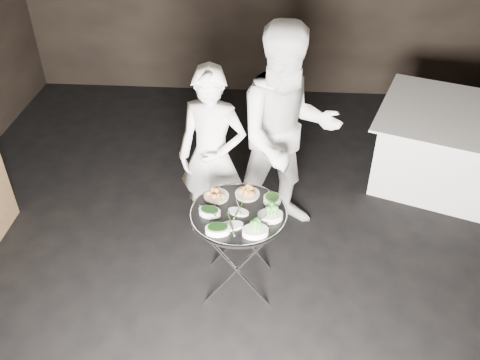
# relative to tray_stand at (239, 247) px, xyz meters

# --- Properties ---
(floor) EXTENTS (6.00, 7.00, 0.05)m
(floor) POSITION_rel_tray_stand_xyz_m (-0.00, 0.07, -0.44)
(floor) COLOR black
(floor) RESTS_ON ground
(tray_stand) EXTENTS (0.51, 0.43, 0.75)m
(tray_stand) POSITION_rel_tray_stand_xyz_m (0.00, 0.00, 0.00)
(tray_stand) COLOR silver
(tray_stand) RESTS_ON floor
(serving_tray) EXTENTS (0.72, 0.72, 0.04)m
(serving_tray) POSITION_rel_tray_stand_xyz_m (-0.00, 0.00, 0.34)
(serving_tray) COLOR black
(serving_tray) RESTS_ON tray_stand
(potato_plate_a) EXTENTS (0.19, 0.19, 0.07)m
(potato_plate_a) POSITION_rel_tray_stand_xyz_m (-0.18, 0.17, 0.38)
(potato_plate_a) COLOR beige
(potato_plate_a) RESTS_ON serving_tray
(potato_plate_b) EXTENTS (0.19, 0.19, 0.07)m
(potato_plate_b) POSITION_rel_tray_stand_xyz_m (0.05, 0.21, 0.37)
(potato_plate_b) COLOR beige
(potato_plate_b) RESTS_ON serving_tray
(greens_bowl) EXTENTS (0.13, 0.13, 0.08)m
(greens_bowl) POSITION_rel_tray_stand_xyz_m (0.24, 0.14, 0.38)
(greens_bowl) COLOR white
(greens_bowl) RESTS_ON serving_tray
(asparagus_plate_a) EXTENTS (0.18, 0.13, 0.03)m
(asparagus_plate_a) POSITION_rel_tray_stand_xyz_m (-0.00, -0.00, 0.36)
(asparagus_plate_a) COLOR white
(asparagus_plate_a) RESTS_ON serving_tray
(asparagus_plate_b) EXTENTS (0.20, 0.14, 0.04)m
(asparagus_plate_b) POSITION_rel_tray_stand_xyz_m (-0.04, -0.16, 0.36)
(asparagus_plate_b) COLOR white
(asparagus_plate_b) RESTS_ON serving_tray
(spinach_bowl_a) EXTENTS (0.19, 0.15, 0.07)m
(spinach_bowl_a) POSITION_rel_tray_stand_xyz_m (-0.21, -0.04, 0.38)
(spinach_bowl_a) COLOR white
(spinach_bowl_a) RESTS_ON serving_tray
(spinach_bowl_b) EXTENTS (0.19, 0.13, 0.07)m
(spinach_bowl_b) POSITION_rel_tray_stand_xyz_m (-0.13, -0.23, 0.38)
(spinach_bowl_b) COLOR white
(spinach_bowl_b) RESTS_ON serving_tray
(broccoli_bowl_a) EXTENTS (0.20, 0.16, 0.08)m
(broccoli_bowl_a) POSITION_rel_tray_stand_xyz_m (0.23, -0.05, 0.38)
(broccoli_bowl_a) COLOR white
(broccoli_bowl_a) RESTS_ON serving_tray
(broccoli_bowl_b) EXTENTS (0.20, 0.16, 0.08)m
(broccoli_bowl_b) POSITION_rel_tray_stand_xyz_m (0.13, -0.22, 0.38)
(broccoli_bowl_b) COLOR white
(broccoli_bowl_b) RESTS_ON serving_tray
(serving_utensils) EXTENTS (0.57, 0.41, 0.01)m
(serving_utensils) POSITION_rel_tray_stand_xyz_m (0.02, 0.07, 0.39)
(serving_utensils) COLOR silver
(serving_utensils) RESTS_ON serving_tray
(waiter_left) EXTENTS (0.64, 0.48, 1.60)m
(waiter_left) POSITION_rel_tray_stand_xyz_m (-0.27, 0.67, 0.38)
(waiter_left) COLOR white
(waiter_left) RESTS_ON floor
(waiter_right) EXTENTS (1.09, 0.96, 1.91)m
(waiter_right) POSITION_rel_tray_stand_xyz_m (0.34, 0.81, 0.54)
(waiter_right) COLOR white
(waiter_right) RESTS_ON floor
(dining_table) EXTENTS (1.35, 1.35, 0.77)m
(dining_table) POSITION_rel_tray_stand_xyz_m (1.97, 1.65, -0.03)
(dining_table) COLOR white
(dining_table) RESTS_ON floor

